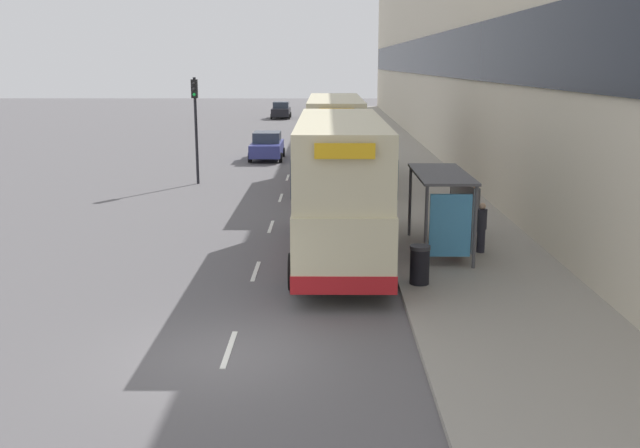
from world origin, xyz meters
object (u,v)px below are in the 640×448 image
Objects in this scene: car_0 at (339,121)px; pedestrian_1 at (475,207)px; bus_shelter at (448,198)px; double_decker_bus_ahead at (335,140)px; car_2 at (267,146)px; car_1 at (281,110)px; pedestrian_at_shelter at (481,227)px; double_decker_bus_near at (340,186)px; litter_bin at (420,265)px; traffic_light_far_kerb at (195,113)px.

pedestrian_1 is at bearing -84.15° from car_0.
double_decker_bus_ahead reaches higher than bus_shelter.
double_decker_bus_ahead is at bearing 112.60° from car_2.
pedestrian_at_shelter is (9.80, -57.12, 0.06)m from car_1.
litter_bin is at bearing -55.33° from double_decker_bus_near.
double_decker_bus_ahead is 2.06× the size of traffic_light_far_kerb.
traffic_light_far_kerb is at bearing 129.45° from pedestrian_at_shelter.
litter_bin is (2.09, -16.32, -1.62)m from double_decker_bus_ahead.
double_decker_bus_near is at bearing -90.88° from car_0.
traffic_light_far_kerb is (-11.62, 10.97, 2.46)m from pedestrian_1.
car_2 is (-4.14, 9.94, -1.43)m from double_decker_bus_ahead.
pedestrian_1 is at bearing 63.18° from bus_shelter.
traffic_light_far_kerb reaches higher than car_0.
double_decker_bus_ahead is 44.43m from car_1.
double_decker_bus_ahead is 6.10× the size of pedestrian_1.
bus_shelter is 2.37× the size of pedestrian_1.
pedestrian_1 reaches higher than pedestrian_at_shelter.
double_decker_bus_ahead reaches higher than pedestrian_at_shelter.
double_decker_bus_ahead is 10.31× the size of litter_bin.
pedestrian_at_shelter is at bearing -50.55° from traffic_light_far_kerb.
traffic_light_far_kerb is at bearing 117.79° from litter_bin.
bus_shelter is 0.97× the size of car_2.
litter_bin is at bearing -113.92° from pedestrian_1.
double_decker_bus_ahead is 13.84m from pedestrian_at_shelter.
car_0 is (0.66, 42.82, -1.39)m from double_decker_bus_near.
pedestrian_at_shelter is (4.40, 0.27, -1.34)m from double_decker_bus_near.
car_1 is 2.88× the size of pedestrian_at_shelter.
pedestrian_1 is (10.14, -54.39, 0.16)m from car_1.
car_0 is 0.98× the size of car_1.
pedestrian_at_shelter is 4.03m from litter_bin.
double_decker_bus_ahead is at bearing 90.05° from double_decker_bus_near.
pedestrian_1 is at bearing -65.25° from double_decker_bus_ahead.
car_1 is at bearing 88.06° from traffic_light_far_kerb.
car_1 reaches higher than pedestrian_at_shelter.
car_2 is at bearing 92.10° from car_1.
car_1 is at bearing 112.58° from car_0.
double_decker_bus_ahead reaches higher than litter_bin.
double_decker_bus_ahead is 2.45× the size of car_0.
double_decker_bus_near reaches higher than pedestrian_1.
double_decker_bus_near is at bearing 95.38° from car_1.
car_1 is 4.32× the size of litter_bin.
double_decker_bus_ahead reaches higher than car_0.
pedestrian_1 reaches higher than car_2.
litter_bin is 0.20× the size of traffic_light_far_kerb.
car_1 is (-6.06, 14.58, -0.01)m from car_0.
double_decker_bus_ahead is (-0.01, 13.32, 0.00)m from double_decker_bus_near.
bus_shelter is 0.42× the size of double_decker_bus_near.
car_2 is at bearing 100.12° from double_decker_bus_near.
car_0 is at bearing 95.85° from pedestrian_1.
bus_shelter reaches higher than pedestrian_at_shelter.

